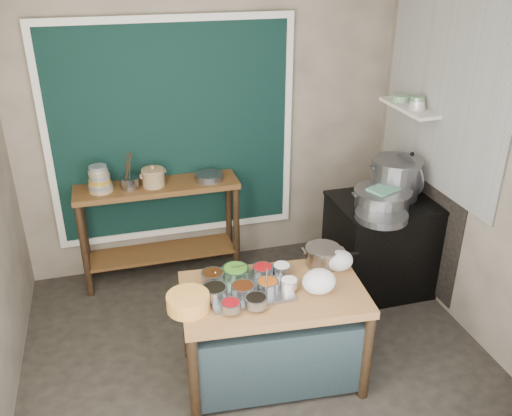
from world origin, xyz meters
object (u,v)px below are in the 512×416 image
object	(u,v)px
back_counter	(161,231)
stove_block	(382,246)
ceramic_crock	(153,179)
stock_pot	(395,178)
yellow_basin	(188,302)
utensil_cup	(130,183)
saucepan	(323,256)
prep_table	(272,334)
condiment_tray	(249,290)
steamer	(382,199)

from	to	relation	value
back_counter	stove_block	size ratio (longest dim) A/B	1.61
ceramic_crock	stock_pot	size ratio (longest dim) A/B	0.47
stove_block	yellow_basin	xyz separation A→B (m)	(-1.89, -0.90, 0.38)
yellow_basin	utensil_cup	world-z (taller)	utensil_cup
back_counter	utensil_cup	size ratio (longest dim) A/B	8.68
ceramic_crock	saucepan	bearing A→B (deg)	-51.03
utensil_cup	prep_table	bearing A→B (deg)	-61.96
prep_table	utensil_cup	size ratio (longest dim) A/B	7.48
condiment_tray	yellow_basin	distance (m)	0.44
stove_block	steamer	distance (m)	0.56
utensil_cup	ceramic_crock	bearing A→B (deg)	-3.38
condiment_tray	yellow_basin	world-z (taller)	yellow_basin
yellow_basin	saucepan	distance (m)	1.07
prep_table	ceramic_crock	xyz separation A→B (m)	(-0.63, 1.55, 0.65)
yellow_basin	ceramic_crock	world-z (taller)	ceramic_crock
stock_pot	saucepan	bearing A→B (deg)	-143.55
prep_table	stock_pot	size ratio (longest dim) A/B	2.82
saucepan	stock_pot	world-z (taller)	stock_pot
stock_pot	steamer	world-z (taller)	stock_pot
back_counter	stove_block	distance (m)	2.04
stove_block	saucepan	bearing A→B (deg)	-143.63
condiment_tray	saucepan	distance (m)	0.64
stock_pot	steamer	distance (m)	0.28
ceramic_crock	steamer	size ratio (longest dim) A/B	0.43
condiment_tray	saucepan	bearing A→B (deg)	16.61
yellow_basin	back_counter	bearing A→B (deg)	90.41
prep_table	yellow_basin	world-z (taller)	yellow_basin
utensil_cup	steamer	distance (m)	2.17
stove_block	condiment_tray	bearing A→B (deg)	-151.01
utensil_cup	steamer	size ratio (longest dim) A/B	0.34
prep_table	utensil_cup	xyz separation A→B (m)	(-0.83, 1.56, 0.63)
prep_table	condiment_tray	world-z (taller)	condiment_tray
utensil_cup	stock_pot	distance (m)	2.31
prep_table	condiment_tray	size ratio (longest dim) A/B	2.23
ceramic_crock	stock_pot	xyz separation A→B (m)	(2.01, -0.63, 0.03)
prep_table	yellow_basin	distance (m)	0.73
stove_block	utensil_cup	bearing A→B (deg)	161.56
steamer	yellow_basin	bearing A→B (deg)	-155.90
yellow_basin	utensil_cup	distance (m)	1.64
back_counter	steamer	distance (m)	2.03
condiment_tray	utensil_cup	bearing A→B (deg)	113.75
utensil_cup	stock_pot	size ratio (longest dim) A/B	0.38
back_counter	stove_block	world-z (taller)	back_counter
saucepan	stove_block	bearing A→B (deg)	48.09
prep_table	steamer	size ratio (longest dim) A/B	2.57
stove_block	ceramic_crock	xyz separation A→B (m)	(-1.93, 0.70, 0.60)
saucepan	ceramic_crock	distance (m)	1.72
saucepan	yellow_basin	bearing A→B (deg)	-153.68
stove_block	yellow_basin	world-z (taller)	yellow_basin
ceramic_crock	yellow_basin	bearing A→B (deg)	-88.62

